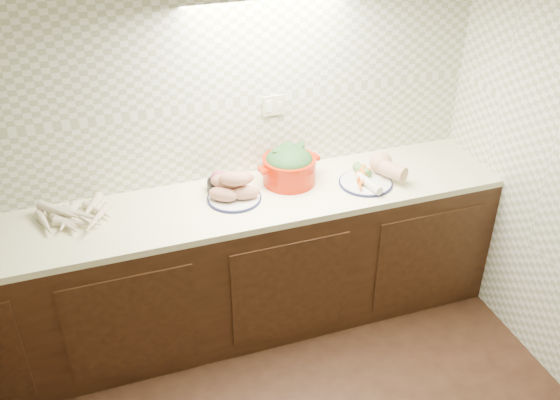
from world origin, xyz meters
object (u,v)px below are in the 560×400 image
object	(u,v)px
parsnip_pile	(68,219)
sweet_potato_plate	(233,189)
dutch_oven	(289,166)
onion_bowl	(221,183)
veg_plate	(373,171)

from	to	relation	value
parsnip_pile	sweet_potato_plate	size ratio (longest dim) A/B	1.55
dutch_oven	onion_bowl	bearing A→B (deg)	165.26
sweet_potato_plate	onion_bowl	size ratio (longest dim) A/B	1.85
parsnip_pile	dutch_oven	world-z (taller)	dutch_oven
parsnip_pile	veg_plate	xyz separation A→B (m)	(1.75, -0.08, 0.02)
onion_bowl	veg_plate	distance (m)	0.91
sweet_potato_plate	dutch_oven	distance (m)	0.37
onion_bowl	dutch_oven	xyz separation A→B (m)	(0.40, -0.04, 0.06)
sweet_potato_plate	dutch_oven	world-z (taller)	dutch_oven
veg_plate	onion_bowl	bearing A→B (deg)	169.33
veg_plate	sweet_potato_plate	bearing A→B (deg)	176.25
sweet_potato_plate	onion_bowl	xyz separation A→B (m)	(-0.04, 0.11, -0.02)
parsnip_pile	onion_bowl	world-z (taller)	onion_bowl
sweet_potato_plate	onion_bowl	distance (m)	0.12
sweet_potato_plate	dutch_oven	size ratio (longest dim) A/B	0.80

